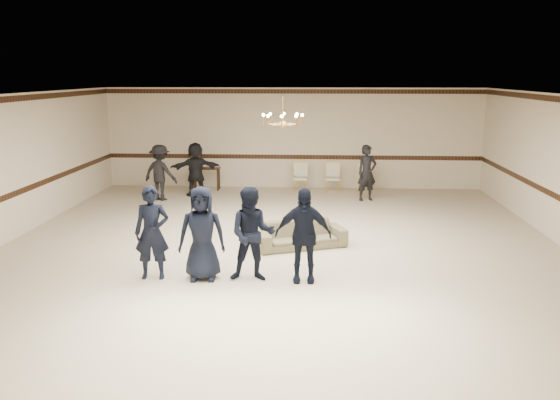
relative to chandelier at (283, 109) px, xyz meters
The scene contains 16 objects.
room 1.62m from the chandelier, 90.00° to the right, with size 12.01×14.01×3.21m.
chair_rail 6.27m from the chandelier, 90.00° to the left, with size 12.00×0.02×0.14m, color #382011.
crown_molding 5.99m from the chandelier, 90.00° to the left, with size 12.00×0.02×0.14m, color #382011.
chandelier is the anchor object (origin of this frame).
boy_a 4.08m from the chandelier, 128.05° to the right, with size 0.62×0.41×1.70m, color black.
boy_b 3.68m from the chandelier, 114.73° to the right, with size 0.83×0.54×1.70m, color black.
boy_c 3.47m from the chandelier, 97.87° to the right, with size 0.82×0.64×1.70m, color black.
boy_d 3.49m from the chandelier, 79.57° to the right, with size 0.99×0.41×1.70m, color black.
settee 2.72m from the chandelier, 59.54° to the right, with size 1.91×0.75×0.56m, color #6D6348.
adult_left 5.75m from the chandelier, 134.69° to the left, with size 1.05×0.60×1.63m, color black.
adult_mid 5.74m from the chandelier, 122.50° to the left, with size 1.51×0.48×1.63m, color black.
adult_right 5.11m from the chandelier, 61.67° to the left, with size 0.59×0.39×1.63m, color black.
banquet_chair_left 5.76m from the chandelier, 86.98° to the left, with size 0.44×0.44×0.91m, color beige, non-canonical shape.
banquet_chair_mid 5.90m from the chandelier, 76.28° to the left, with size 0.44×0.44×0.91m, color beige, non-canonical shape.
banquet_chair_right 6.19m from the chandelier, 66.46° to the left, with size 0.44×0.44×0.91m, color beige, non-canonical shape.
console_table 6.57m from the chandelier, 116.67° to the left, with size 0.86×0.36×0.72m, color black.
Camera 1 is at (0.69, -11.70, 3.62)m, focal length 37.50 mm.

